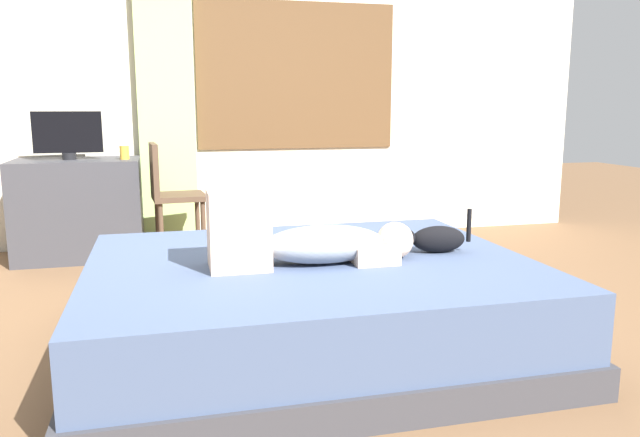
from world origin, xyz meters
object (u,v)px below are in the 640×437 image
object	(u,v)px
chair_by_desk	(169,191)
cup	(124,153)
bed	(310,304)
cat	(435,239)
person_lying	(302,239)
tv_monitor	(68,135)
desk	(79,209)

from	to	relation	value
chair_by_desk	cup	bearing A→B (deg)	162.95
bed	cat	bearing A→B (deg)	-2.38
person_lying	chair_by_desk	world-z (taller)	chair_by_desk
bed	chair_by_desk	bearing A→B (deg)	106.89
cat	tv_monitor	size ratio (longest dim) A/B	0.74
tv_monitor	chair_by_desk	xyz separation A→B (m)	(0.70, -0.17, -0.41)
desk	tv_monitor	xyz separation A→B (m)	(-0.04, 0.00, 0.55)
bed	chair_by_desk	world-z (taller)	chair_by_desk
cat	tv_monitor	bearing A→B (deg)	131.29
bed	desk	xyz separation A→B (m)	(-1.26, 2.15, 0.16)
desk	bed	bearing A→B (deg)	-59.70
person_lying	cup	distance (m)	2.34
chair_by_desk	person_lying	bearing A→B (deg)	-75.08
cat	cup	bearing A→B (deg)	125.84
chair_by_desk	cat	bearing A→B (deg)	-58.87
tv_monitor	cup	distance (m)	0.42
cat	chair_by_desk	bearing A→B (deg)	121.13
desk	tv_monitor	size ratio (longest dim) A/B	1.87
person_lying	cat	bearing A→B (deg)	4.71
person_lying	cat	distance (m)	0.67
person_lying	tv_monitor	bearing A→B (deg)	119.22
cat	desk	bearing A→B (deg)	130.65
bed	cup	world-z (taller)	cup
bed	desk	bearing A→B (deg)	120.30
tv_monitor	desk	bearing A→B (deg)	0.00
cup	chair_by_desk	distance (m)	0.43
desk	tv_monitor	bearing A→B (deg)	180.00
desk	chair_by_desk	bearing A→B (deg)	-14.26
person_lying	cup	world-z (taller)	cup
bed	tv_monitor	size ratio (longest dim) A/B	4.27
bed	chair_by_desk	size ratio (longest dim) A/B	2.39
tv_monitor	cat	bearing A→B (deg)	-48.71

